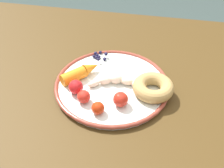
{
  "coord_description": "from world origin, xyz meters",
  "views": [
    {
      "loc": [
        0.13,
        -0.64,
        1.29
      ],
      "look_at": [
        0.02,
        -0.04,
        0.75
      ],
      "focal_mm": 43.79,
      "sensor_mm": 36.0,
      "label": 1
    }
  ],
  "objects_px": {
    "plate": "(112,85)",
    "tomato_extra": "(121,99)",
    "banana": "(116,81)",
    "tomato_mid": "(84,97)",
    "carrot_orange": "(81,73)",
    "blueberry_pile": "(99,56)",
    "donut": "(153,87)",
    "dining_table": "(109,97)",
    "tomato_near": "(76,87)",
    "tomato_far": "(98,108)"
  },
  "relations": [
    {
      "from": "banana",
      "to": "blueberry_pile",
      "type": "xyz_separation_m",
      "value": [
        -0.08,
        0.12,
        -0.01
      ]
    },
    {
      "from": "tomato_near",
      "to": "tomato_far",
      "type": "height_order",
      "value": "tomato_near"
    },
    {
      "from": "banana",
      "to": "tomato_mid",
      "type": "relative_size",
      "value": 4.55
    },
    {
      "from": "dining_table",
      "to": "banana",
      "type": "xyz_separation_m",
      "value": [
        0.03,
        -0.04,
        0.11
      ]
    },
    {
      "from": "carrot_orange",
      "to": "blueberry_pile",
      "type": "relative_size",
      "value": 1.88
    },
    {
      "from": "blueberry_pile",
      "to": "tomato_extra",
      "type": "distance_m",
      "value": 0.23
    },
    {
      "from": "dining_table",
      "to": "blueberry_pile",
      "type": "distance_m",
      "value": 0.14
    },
    {
      "from": "tomato_far",
      "to": "tomato_near",
      "type": "bearing_deg",
      "value": 140.62
    },
    {
      "from": "banana",
      "to": "tomato_extra",
      "type": "xyz_separation_m",
      "value": [
        0.03,
        -0.08,
        0.01
      ]
    },
    {
      "from": "banana",
      "to": "dining_table",
      "type": "bearing_deg",
      "value": 126.17
    },
    {
      "from": "banana",
      "to": "blueberry_pile",
      "type": "relative_size",
      "value": 2.71
    },
    {
      "from": "tomato_near",
      "to": "tomato_mid",
      "type": "xyz_separation_m",
      "value": [
        0.03,
        -0.03,
        -0.0
      ]
    },
    {
      "from": "carrot_orange",
      "to": "dining_table",
      "type": "bearing_deg",
      "value": 22.03
    },
    {
      "from": "dining_table",
      "to": "banana",
      "type": "height_order",
      "value": "banana"
    },
    {
      "from": "banana",
      "to": "tomato_near",
      "type": "relative_size",
      "value": 4.02
    },
    {
      "from": "tomato_near",
      "to": "plate",
      "type": "bearing_deg",
      "value": 30.3
    },
    {
      "from": "banana",
      "to": "donut",
      "type": "height_order",
      "value": "donut"
    },
    {
      "from": "dining_table",
      "to": "banana",
      "type": "relative_size",
      "value": 7.14
    },
    {
      "from": "tomato_mid",
      "to": "carrot_orange",
      "type": "bearing_deg",
      "value": 110.41
    },
    {
      "from": "plate",
      "to": "tomato_extra",
      "type": "relative_size",
      "value": 8.26
    },
    {
      "from": "plate",
      "to": "tomato_extra",
      "type": "distance_m",
      "value": 0.09
    },
    {
      "from": "blueberry_pile",
      "to": "carrot_orange",
      "type": "bearing_deg",
      "value": -106.13
    },
    {
      "from": "banana",
      "to": "tomato_near",
      "type": "bearing_deg",
      "value": -151.64
    },
    {
      "from": "donut",
      "to": "blueberry_pile",
      "type": "relative_size",
      "value": 1.89
    },
    {
      "from": "dining_table",
      "to": "tomato_mid",
      "type": "height_order",
      "value": "tomato_mid"
    },
    {
      "from": "carrot_orange",
      "to": "tomato_mid",
      "type": "height_order",
      "value": "same"
    },
    {
      "from": "donut",
      "to": "tomato_mid",
      "type": "distance_m",
      "value": 0.2
    },
    {
      "from": "dining_table",
      "to": "tomato_mid",
      "type": "distance_m",
      "value": 0.18
    },
    {
      "from": "plate",
      "to": "tomato_extra",
      "type": "bearing_deg",
      "value": -63.91
    },
    {
      "from": "carrot_orange",
      "to": "tomato_near",
      "type": "xyz_separation_m",
      "value": [
        0.0,
        -0.07,
        0.0
      ]
    },
    {
      "from": "banana",
      "to": "donut",
      "type": "bearing_deg",
      "value": -7.48
    },
    {
      "from": "blueberry_pile",
      "to": "tomato_far",
      "type": "xyz_separation_m",
      "value": [
        0.05,
        -0.24,
        0.01
      ]
    },
    {
      "from": "tomato_near",
      "to": "tomato_extra",
      "type": "height_order",
      "value": "same"
    },
    {
      "from": "plate",
      "to": "blueberry_pile",
      "type": "relative_size",
      "value": 5.5
    },
    {
      "from": "donut",
      "to": "tomato_near",
      "type": "bearing_deg",
      "value": -169.03
    },
    {
      "from": "plate",
      "to": "tomato_mid",
      "type": "height_order",
      "value": "tomato_mid"
    },
    {
      "from": "donut",
      "to": "tomato_far",
      "type": "height_order",
      "value": "donut"
    },
    {
      "from": "tomato_far",
      "to": "tomato_extra",
      "type": "bearing_deg",
      "value": 36.82
    },
    {
      "from": "tomato_mid",
      "to": "tomato_far",
      "type": "relative_size",
      "value": 1.07
    },
    {
      "from": "donut",
      "to": "tomato_far",
      "type": "relative_size",
      "value": 3.37
    },
    {
      "from": "plate",
      "to": "banana",
      "type": "bearing_deg",
      "value": 8.34
    },
    {
      "from": "carrot_orange",
      "to": "donut",
      "type": "distance_m",
      "value": 0.22
    },
    {
      "from": "dining_table",
      "to": "tomato_far",
      "type": "height_order",
      "value": "tomato_far"
    },
    {
      "from": "donut",
      "to": "blueberry_pile",
      "type": "height_order",
      "value": "donut"
    },
    {
      "from": "donut",
      "to": "tomato_extra",
      "type": "bearing_deg",
      "value": -141.07
    },
    {
      "from": "donut",
      "to": "tomato_extra",
      "type": "relative_size",
      "value": 2.83
    },
    {
      "from": "tomato_near",
      "to": "tomato_far",
      "type": "bearing_deg",
      "value": -39.38
    },
    {
      "from": "banana",
      "to": "tomato_near",
      "type": "distance_m",
      "value": 0.12
    },
    {
      "from": "dining_table",
      "to": "donut",
      "type": "bearing_deg",
      "value": -21.73
    },
    {
      "from": "dining_table",
      "to": "donut",
      "type": "distance_m",
      "value": 0.19
    }
  ]
}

